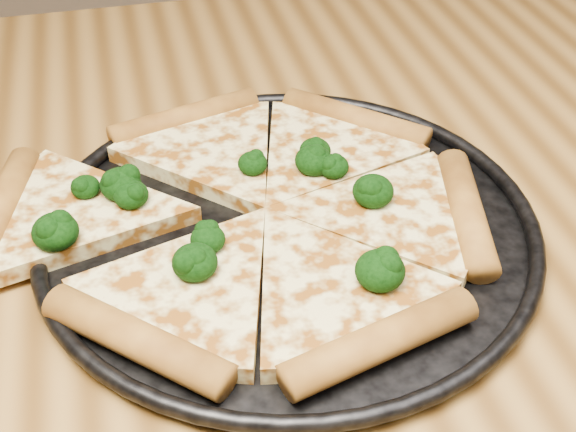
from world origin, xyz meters
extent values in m
cube|color=brown|center=(0.00, 0.00, 0.73)|extent=(1.20, 0.90, 0.04)
cube|color=brown|center=(0.54, 0.39, 0.35)|extent=(0.06, 0.06, 0.71)
cylinder|color=black|center=(0.10, 0.03, 0.75)|extent=(0.34, 0.34, 0.01)
torus|color=black|center=(0.10, 0.03, 0.76)|extent=(0.35, 0.35, 0.01)
cylinder|color=#A36C28|center=(0.18, 0.14, 0.77)|extent=(0.11, 0.11, 0.02)
cylinder|color=#A36C28|center=(0.04, 0.17, 0.77)|extent=(0.13, 0.06, 0.02)
cylinder|color=#A36C28|center=(-0.10, 0.08, 0.77)|extent=(0.05, 0.13, 0.02)
cylinder|color=#A36C28|center=(-0.02, -0.06, 0.77)|extent=(0.11, 0.11, 0.02)
cylinder|color=#A36C28|center=(0.12, -0.10, 0.77)|extent=(0.13, 0.06, 0.02)
cylinder|color=#A36C28|center=(0.22, 0.00, 0.77)|extent=(0.05, 0.13, 0.02)
ellipsoid|color=black|center=(-0.04, 0.08, 0.77)|extent=(0.02, 0.02, 0.02)
ellipsoid|color=black|center=(0.14, 0.06, 0.78)|extent=(0.02, 0.02, 0.02)
ellipsoid|color=black|center=(0.13, -0.05, 0.78)|extent=(0.03, 0.03, 0.02)
ellipsoid|color=black|center=(-0.06, 0.03, 0.78)|extent=(0.03, 0.03, 0.02)
ellipsoid|color=black|center=(-0.01, 0.06, 0.78)|extent=(0.02, 0.02, 0.02)
ellipsoid|color=black|center=(0.13, 0.09, 0.78)|extent=(0.02, 0.02, 0.02)
ellipsoid|color=black|center=(0.13, 0.07, 0.78)|extent=(0.03, 0.03, 0.02)
ellipsoid|color=black|center=(0.04, 0.00, 0.78)|extent=(0.02, 0.02, 0.02)
ellipsoid|color=black|center=(-0.01, 0.08, 0.78)|extent=(0.03, 0.03, 0.02)
ellipsoid|color=black|center=(0.03, -0.02, 0.78)|extent=(0.03, 0.03, 0.02)
ellipsoid|color=black|center=(0.08, 0.08, 0.78)|extent=(0.02, 0.02, 0.02)
ellipsoid|color=black|center=(0.16, 0.03, 0.78)|extent=(0.03, 0.03, 0.02)
camera|label=1|loc=(0.00, -0.38, 1.10)|focal=48.25mm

